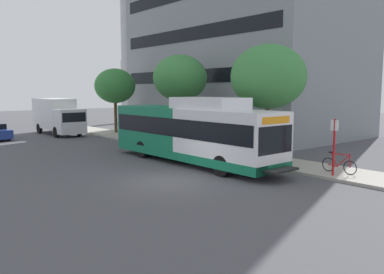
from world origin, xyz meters
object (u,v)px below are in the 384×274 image
street_tree_mid_block (180,78)px  box_truck_background (58,115)px  transit_bus (192,133)px  bus_stop_sign_pole (334,143)px  street_tree_near_stop (268,77)px  bicycle_parked (339,164)px  street_tree_far_block (115,86)px

street_tree_mid_block → box_truck_background: 13.52m
transit_bus → street_tree_mid_block: (4.38, 6.57, 3.20)m
bus_stop_sign_pole → street_tree_near_stop: size_ratio=0.40×
transit_bus → bus_stop_sign_pole: bearing=-71.0°
street_tree_near_stop → street_tree_mid_block: bearing=88.0°
bus_stop_sign_pole → street_tree_near_stop: bearing=72.4°
street_tree_near_stop → bicycle_parked: bearing=-100.2°
bus_stop_sign_pole → street_tree_near_stop: 6.28m
transit_bus → street_tree_mid_block: size_ratio=1.89×
bus_stop_sign_pole → street_tree_near_stop: (1.64, 5.18, 3.13)m
street_tree_far_block → box_truck_background: 5.90m
transit_bus → box_truck_background: bearing=90.4°
transit_bus → box_truck_background: transit_bus is taller
bicycle_parked → street_tree_mid_block: bearing=84.9°
transit_bus → bicycle_parked: transit_bus is taller
street_tree_mid_block → box_truck_background: size_ratio=0.92×
transit_bus → street_tree_near_stop: 5.46m
transit_bus → box_truck_background: (-0.14, 18.92, 0.04)m
transit_bus → bicycle_parked: (3.17, -6.99, -1.14)m
street_tree_far_block → street_tree_mid_block: bearing=-88.0°
bus_stop_sign_pole → street_tree_mid_block: (1.94, 13.67, 3.25)m
street_tree_far_block → box_truck_background: size_ratio=0.83×
street_tree_near_stop → street_tree_far_block: 17.66m
street_tree_mid_block → bicycle_parked: bearing=-95.1°
bus_stop_sign_pole → street_tree_far_block: (1.62, 22.84, 2.75)m
bicycle_parked → street_tree_far_block: size_ratio=0.30×
transit_bus → street_tree_far_block: (4.06, 15.73, 2.70)m
bicycle_parked → box_truck_background: (-3.31, 25.91, 1.18)m
bicycle_parked → bus_stop_sign_pole: bearing=-171.3°
street_tree_far_block → street_tree_near_stop: bearing=-89.9°
transit_bus → bus_stop_sign_pole: 7.51m
street_tree_near_stop → street_tree_mid_block: (0.29, 8.49, 0.12)m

